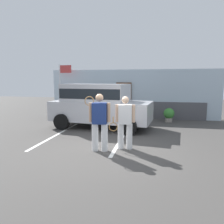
% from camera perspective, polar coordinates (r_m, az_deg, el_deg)
% --- Properties ---
extents(ground_plane, '(40.00, 40.00, 0.00)m').
position_cam_1_polar(ground_plane, '(6.86, -0.42, -10.21)').
color(ground_plane, '#423F3D').
extents(parking_stripe_0, '(0.12, 4.40, 0.01)m').
position_cam_1_polar(parking_stripe_0, '(9.05, -14.49, -5.85)').
color(parking_stripe_0, silver).
rests_on(parking_stripe_0, ground_plane).
extents(parking_stripe_1, '(0.12, 4.40, 0.01)m').
position_cam_1_polar(parking_stripe_1, '(8.25, 2.70, -6.98)').
color(parking_stripe_1, silver).
rests_on(parking_stripe_1, ground_plane).
extents(house_frontage, '(9.90, 0.40, 2.84)m').
position_cam_1_polar(house_frontage, '(12.63, 5.44, 4.50)').
color(house_frontage, silver).
rests_on(house_frontage, ground_plane).
extents(parked_suv, '(4.79, 2.60, 2.05)m').
position_cam_1_polar(parked_suv, '(9.88, -3.52, 2.33)').
color(parked_suv, '#B7B7BC').
rests_on(parked_suv, ground_plane).
extents(tennis_player_man, '(0.80, 0.33, 1.80)m').
position_cam_1_polar(tennis_player_man, '(6.57, -3.39, -2.58)').
color(tennis_player_man, white).
rests_on(tennis_player_man, ground_plane).
extents(tennis_player_woman, '(0.89, 0.30, 1.71)m').
position_cam_1_polar(tennis_player_woman, '(6.79, 3.53, -2.72)').
color(tennis_player_woman, white).
rests_on(tennis_player_woman, ground_plane).
extents(potted_plant_by_porch, '(0.57, 0.57, 0.75)m').
position_cam_1_polar(potted_plant_by_porch, '(11.68, 15.13, -0.62)').
color(potted_plant_by_porch, gray).
rests_on(potted_plant_by_porch, ground_plane).
extents(flag_pole, '(0.80, 0.12, 3.16)m').
position_cam_1_polar(flag_pole, '(13.16, -13.19, 8.16)').
color(flag_pole, silver).
rests_on(flag_pole, ground_plane).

